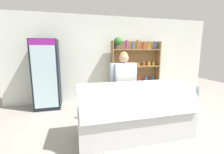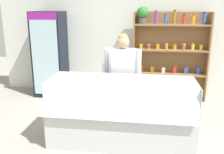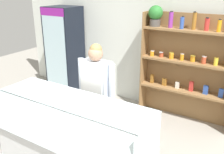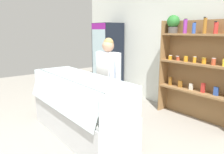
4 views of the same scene
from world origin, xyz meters
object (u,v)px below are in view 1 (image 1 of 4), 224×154
drinks_fridge (47,74)px  shelving_unit (133,65)px  shop_clerk (124,81)px  deli_display_case (135,120)px

drinks_fridge → shelving_unit: shelving_unit is taller
drinks_fridge → shelving_unit: 2.66m
drinks_fridge → shop_clerk: drinks_fridge is taller
drinks_fridge → shelving_unit: (2.65, 0.13, 0.18)m
drinks_fridge → shelving_unit: size_ratio=0.95×
deli_display_case → shop_clerk: (-0.04, 0.62, 0.63)m
drinks_fridge → shop_clerk: (1.81, -1.35, -0.02)m
shop_clerk → shelving_unit: bearing=60.6°
drinks_fridge → deli_display_case: (1.85, -1.97, -0.65)m
deli_display_case → shop_clerk: bearing=93.5°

